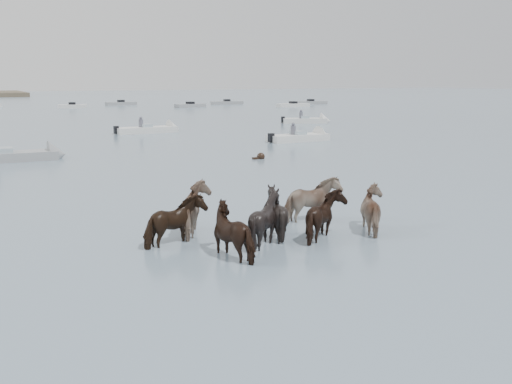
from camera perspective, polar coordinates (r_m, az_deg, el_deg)
name	(u,v)px	position (r m, az deg, el deg)	size (l,w,h in m)	color
ground	(237,249)	(15.12, -1.85, -5.58)	(400.00, 400.00, 0.00)	slate
pony_herd	(270,218)	(16.07, 1.39, -2.53)	(7.33, 4.28, 1.66)	black
swimming_pony	(260,157)	(31.87, 0.41, 3.44)	(0.72, 0.44, 0.44)	black
motorboat_b	(21,156)	(33.72, -22.00, 3.27)	(5.95, 1.73, 1.92)	gray
motorboat_c	(155,130)	(48.32, -9.84, 6.03)	(5.58, 1.93, 1.92)	silver
motorboat_d	(307,137)	(41.45, 4.97, 5.34)	(5.04, 1.79, 1.92)	silver
motorboat_e	(312,121)	(58.02, 5.46, 6.96)	(4.96, 3.25, 1.92)	silver
distant_flotilla	(9,108)	(90.33, -22.98, 7.61)	(104.64, 24.11, 0.93)	silver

